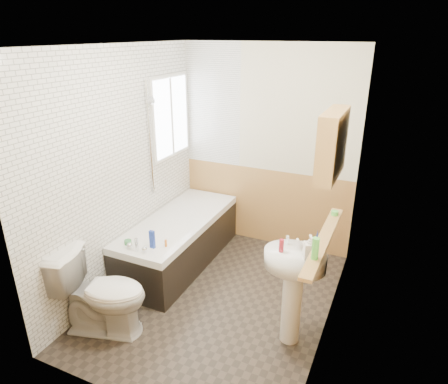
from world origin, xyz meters
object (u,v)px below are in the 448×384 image
Objects in this scene: bathtub at (179,240)px; medicine_cabinet at (332,145)px; toilet at (102,293)px; sink at (294,279)px; pine_shelf at (324,240)px.

medicine_cabinet is (1.74, -0.53, 1.50)m from bathtub.
bathtub is 1.32m from toilet.
toilet is 2.38m from medicine_cabinet.
pine_shelf is (0.20, 0.10, 0.37)m from sink.
toilet is 1.42× the size of medicine_cabinet.
toilet is at bearing -159.04° from pine_shelf.
medicine_cabinet is (0.17, 0.19, 1.15)m from sink.
medicine_cabinet is (-0.03, 0.09, 0.78)m from pine_shelf.
toilet reaches higher than bathtub.
pine_shelf is at bearing -73.05° from medicine_cabinet.
sink is at bearing -131.63° from medicine_cabinet.
toilet is 0.81× the size of sink.
pine_shelf reaches higher than toilet.
sink is 1.18m from medicine_cabinet.
bathtub is at bearing -16.67° from toilet.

